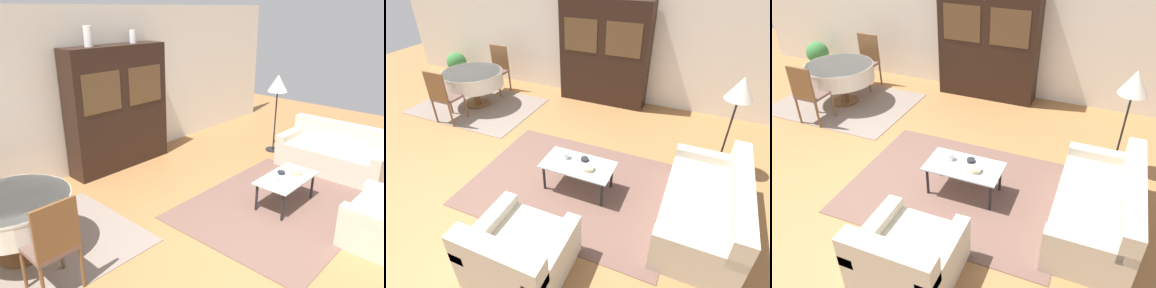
% 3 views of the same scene
% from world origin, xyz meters
% --- Properties ---
extents(ground_plane, '(14.00, 14.00, 0.00)m').
position_xyz_m(ground_plane, '(0.00, 0.00, 0.00)').
color(ground_plane, '#9E6B3D').
extents(wall_back, '(10.00, 0.06, 2.70)m').
position_xyz_m(wall_back, '(0.00, 3.63, 1.35)').
color(wall_back, silver).
rests_on(wall_back, ground_plane).
extents(area_rug, '(2.83, 2.12, 0.01)m').
position_xyz_m(area_rug, '(1.06, 0.51, 0.01)').
color(area_rug, brown).
rests_on(area_rug, ground_plane).
extents(dining_rug, '(2.48, 1.80, 0.01)m').
position_xyz_m(dining_rug, '(-1.87, 2.01, 0.01)').
color(dining_rug, gray).
rests_on(dining_rug, ground_plane).
extents(couch, '(0.87, 1.76, 0.78)m').
position_xyz_m(couch, '(2.81, 0.48, 0.28)').
color(couch, beige).
rests_on(couch, ground_plane).
extents(armchair, '(0.95, 0.90, 0.75)m').
position_xyz_m(armchair, '(1.13, -0.95, 0.28)').
color(armchair, beige).
rests_on(armchair, ground_plane).
extents(coffee_table, '(0.96, 0.52, 0.42)m').
position_xyz_m(coffee_table, '(1.15, 0.48, 0.38)').
color(coffee_table, black).
rests_on(coffee_table, area_rug).
extents(display_cabinet, '(1.83, 0.44, 2.09)m').
position_xyz_m(display_cabinet, '(0.47, 3.36, 1.05)').
color(display_cabinet, black).
rests_on(display_cabinet, ground_plane).
extents(dining_table, '(1.22, 1.22, 0.73)m').
position_xyz_m(dining_table, '(-1.92, 2.07, 0.59)').
color(dining_table, brown).
rests_on(dining_table, dining_rug).
extents(dining_chair_near, '(0.44, 0.44, 1.02)m').
position_xyz_m(dining_chair_near, '(-1.92, 1.23, 0.58)').
color(dining_chair_near, brown).
rests_on(dining_chair_near, dining_rug).
extents(dining_chair_far, '(0.44, 0.44, 1.02)m').
position_xyz_m(dining_chair_far, '(-1.92, 2.90, 0.58)').
color(dining_chair_far, brown).
rests_on(dining_chair_far, dining_rug).
extents(floor_lamp, '(0.37, 0.37, 1.49)m').
position_xyz_m(floor_lamp, '(2.93, 1.74, 1.26)').
color(floor_lamp, black).
rests_on(floor_lamp, ground_plane).
extents(cup, '(0.09, 0.09, 0.10)m').
position_xyz_m(cup, '(0.94, 0.55, 0.48)').
color(cup, white).
rests_on(cup, coffee_table).
extents(bowl, '(0.15, 0.15, 0.05)m').
position_xyz_m(bowl, '(1.33, 0.43, 0.45)').
color(bowl, tan).
rests_on(bowl, coffee_table).
extents(bowl_small, '(0.11, 0.11, 0.04)m').
position_xyz_m(bowl_small, '(1.20, 0.60, 0.44)').
color(bowl_small, '#232328').
rests_on(bowl_small, coffee_table).
extents(potted_plant, '(0.47, 0.47, 0.66)m').
position_xyz_m(potted_plant, '(-3.37, 3.13, 0.39)').
color(potted_plant, '#4C4C51').
rests_on(potted_plant, ground_plane).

